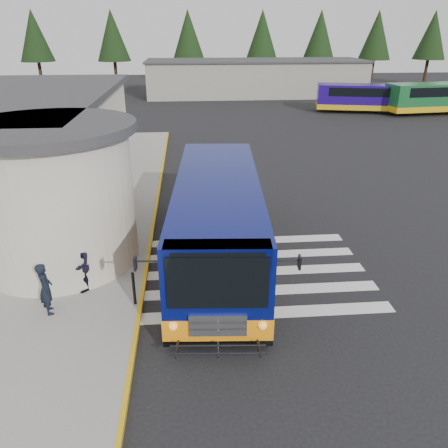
{
  "coord_description": "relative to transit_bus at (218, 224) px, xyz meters",
  "views": [
    {
      "loc": [
        -2.45,
        -13.71,
        7.67
      ],
      "look_at": [
        -1.36,
        -0.5,
        1.71
      ],
      "focal_mm": 35.0,
      "sensor_mm": 36.0,
      "label": 1
    }
  ],
  "objects": [
    {
      "name": "bollard",
      "position": [
        -2.67,
        -2.67,
        -0.78
      ],
      "size": [
        0.09,
        0.09,
        1.06
      ],
      "primitive_type": "cylinder",
      "color": "black",
      "rests_on": "sidewalk"
    },
    {
      "name": "depot_building",
      "position": [
        7.53,
        41.93,
        0.65
      ],
      "size": [
        26.4,
        8.4,
        4.2
      ],
      "color": "gray",
      "rests_on": "ground"
    },
    {
      "name": "pedestrian_b",
      "position": [
        -4.39,
        -1.75,
        -0.41
      ],
      "size": [
        0.8,
        0.96,
        1.8
      ],
      "primitive_type": "imported",
      "rotation": [
        0.0,
        0.0,
        -1.43
      ],
      "color": "black",
      "rests_on": "sidewalk"
    },
    {
      "name": "crosswalk",
      "position": [
        1.03,
        -0.87,
        -1.45
      ],
      "size": [
        8.0,
        5.35,
        0.01
      ],
      "color": "silver",
      "rests_on": "ground"
    },
    {
      "name": "far_bus_b",
      "position": [
        23.05,
        27.77,
        0.15
      ],
      "size": [
        9.85,
        3.75,
        2.48
      ],
      "rotation": [
        0.0,
        0.0,
        1.68
      ],
      "color": "#165529",
      "rests_on": "ground"
    },
    {
      "name": "far_bus_a",
      "position": [
        16.38,
        29.19,
        0.03
      ],
      "size": [
        9.23,
        4.44,
        2.3
      ],
      "rotation": [
        0.0,
        0.0,
        1.34
      ],
      "color": "#1D0866",
      "rests_on": "ground"
    },
    {
      "name": "station_building",
      "position": [
        -9.31,
        6.84,
        1.11
      ],
      "size": [
        12.7,
        18.7,
        4.8
      ],
      "color": "beige",
      "rests_on": "ground"
    },
    {
      "name": "transit_bus",
      "position": [
        0.0,
        0.0,
        0.0
      ],
      "size": [
        4.05,
        10.99,
        3.05
      ],
      "rotation": [
        0.0,
        0.0,
        -0.07
      ],
      "color": "#070E5A",
      "rests_on": "ground"
    },
    {
      "name": "ground",
      "position": [
        1.53,
        -0.07,
        -1.46
      ],
      "size": [
        140.0,
        140.0,
        0.0
      ],
      "primitive_type": "plane",
      "color": "black",
      "rests_on": "ground"
    },
    {
      "name": "pedestrian_a",
      "position": [
        -5.09,
        -2.89,
        -0.52
      ],
      "size": [
        0.58,
        0.68,
        1.59
      ],
      "primitive_type": "imported",
      "rotation": [
        0.0,
        0.0,
        1.97
      ],
      "color": "black",
      "rests_on": "sidewalk"
    },
    {
      "name": "sidewalk",
      "position": [
        -7.47,
        3.93,
        -1.39
      ],
      "size": [
        10.0,
        34.0,
        0.15
      ],
      "primitive_type": "cube",
      "color": "gray",
      "rests_on": "ground"
    },
    {
      "name": "curb_strip",
      "position": [
        -2.52,
        3.93,
        -1.38
      ],
      "size": [
        0.12,
        34.0,
        0.16
      ],
      "primitive_type": "cube",
      "color": "gold",
      "rests_on": "ground"
    },
    {
      "name": "tree_line",
      "position": [
        7.82,
        49.93,
        5.31
      ],
      "size": [
        58.4,
        4.4,
        10.0
      ],
      "color": "black",
      "rests_on": "ground"
    }
  ]
}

